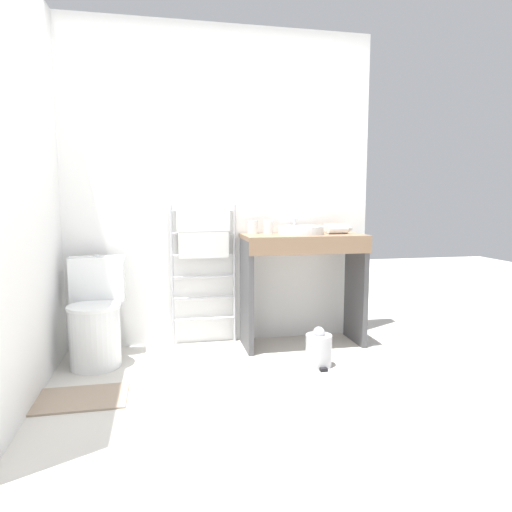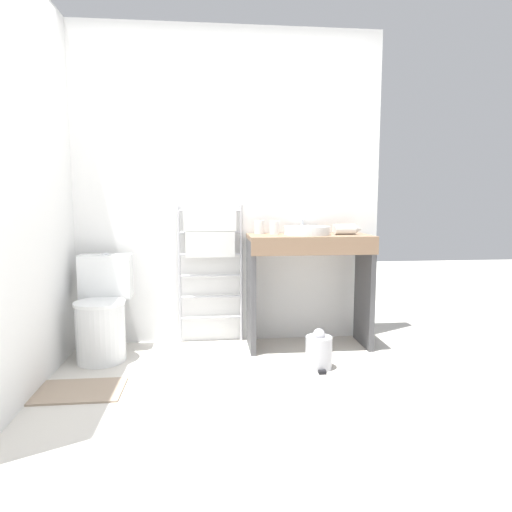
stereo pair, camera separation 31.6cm
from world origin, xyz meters
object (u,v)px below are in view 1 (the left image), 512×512
(toilet, at_px, (96,319))
(cup_near_edge, at_px, (268,227))
(hair_dryer, at_px, (338,229))
(cup_near_wall, at_px, (253,227))
(towel_radiator, at_px, (204,245))
(trash_bin, at_px, (319,349))
(sink_basin, at_px, (301,230))

(toilet, distance_m, cup_near_edge, 1.46)
(cup_near_edge, xyz_separation_m, hair_dryer, (0.55, -0.08, -0.01))
(cup_near_wall, relative_size, hair_dryer, 0.48)
(hair_dryer, bearing_deg, cup_near_wall, 168.36)
(towel_radiator, height_order, cup_near_edge, towel_radiator)
(hair_dryer, bearing_deg, trash_bin, -123.26)
(toilet, bearing_deg, hair_dryer, 3.65)
(cup_near_wall, height_order, cup_near_edge, cup_near_edge)
(cup_near_edge, distance_m, hair_dryer, 0.56)
(cup_near_edge, bearing_deg, cup_near_wall, 151.33)
(sink_basin, distance_m, cup_near_edge, 0.26)
(towel_radiator, height_order, hair_dryer, towel_radiator)
(towel_radiator, distance_m, hair_dryer, 1.08)
(toilet, height_order, sink_basin, sink_basin)
(toilet, xyz_separation_m, cup_near_wall, (1.19, 0.26, 0.63))
(sink_basin, distance_m, hair_dryer, 0.31)
(toilet, xyz_separation_m, cup_near_edge, (1.30, 0.19, 0.63))
(cup_near_wall, relative_size, trash_bin, 0.37)
(cup_near_wall, bearing_deg, sink_basin, -19.78)
(toilet, bearing_deg, cup_near_wall, 12.14)
(cup_near_wall, distance_m, cup_near_edge, 0.13)
(toilet, bearing_deg, towel_radiator, 20.27)
(trash_bin, bearing_deg, towel_radiator, 138.04)
(cup_near_edge, relative_size, hair_dryer, 0.50)
(toilet, height_order, cup_near_edge, cup_near_edge)
(towel_radiator, distance_m, cup_near_edge, 0.54)
(sink_basin, relative_size, hair_dryer, 1.64)
(toilet, relative_size, cup_near_wall, 7.30)
(towel_radiator, height_order, cup_near_wall, towel_radiator)
(toilet, distance_m, cup_near_wall, 1.37)
(cup_near_wall, distance_m, trash_bin, 1.09)
(sink_basin, xyz_separation_m, trash_bin, (-0.01, -0.50, -0.81))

